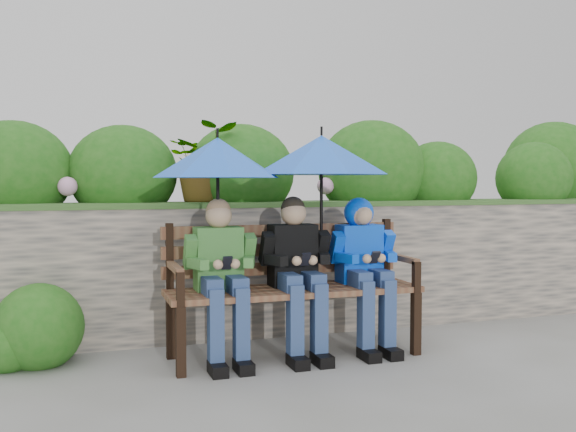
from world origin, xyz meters
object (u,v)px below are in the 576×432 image
object	(u,v)px
boy_middle	(297,267)
umbrella_right	(321,155)
park_bench	(291,279)
boy_left	(221,270)
boy_right	(364,259)
umbrella_left	(218,158)

from	to	relation	value
boy_middle	umbrella_right	distance (m)	0.78
park_bench	umbrella_right	distance (m)	0.88
boy_left	boy_middle	distance (m)	0.52
boy_right	umbrella_right	distance (m)	0.78
boy_middle	umbrella_left	xyz separation A→B (m)	(-0.53, 0.07, 0.73)
boy_left	umbrella_left	size ratio (longest dim) A/B	1.27
park_bench	umbrella_left	size ratio (longest dim) A/B	2.03
boy_right	umbrella_left	world-z (taller)	umbrella_left
boy_right	umbrella_left	size ratio (longest dim) A/B	1.27
park_bench	boy_right	bearing A→B (deg)	-6.87
park_bench	boy_left	world-z (taller)	boy_left
umbrella_left	umbrella_right	xyz separation A→B (m)	(0.72, -0.02, 0.03)
boy_left	umbrella_right	bearing A→B (deg)	3.31
park_bench	boy_left	xyz separation A→B (m)	(-0.50, -0.08, 0.09)
boy_middle	umbrella_left	distance (m)	0.90
umbrella_left	boy_middle	bearing A→B (deg)	-7.10
umbrella_left	park_bench	bearing A→B (deg)	1.18
boy_right	boy_left	bearing A→B (deg)	-179.30
boy_middle	umbrella_right	size ratio (longest dim) A/B	1.15
boy_left	umbrella_left	distance (m)	0.73
umbrella_right	umbrella_left	bearing A→B (deg)	178.11
boy_left	boy_right	distance (m)	1.02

